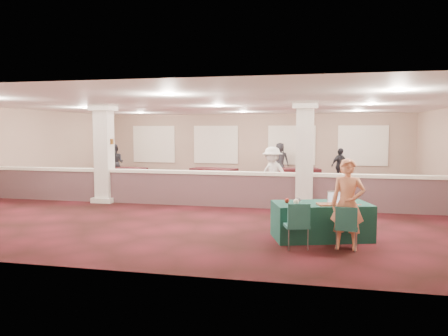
% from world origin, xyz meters
% --- Properties ---
extents(ground, '(16.00, 16.00, 0.00)m').
position_xyz_m(ground, '(0.00, 0.00, 0.00)').
color(ground, '#421017').
rests_on(ground, ground).
extents(wall_back, '(16.00, 0.04, 3.20)m').
position_xyz_m(wall_back, '(0.00, 8.00, 1.60)').
color(wall_back, gray).
rests_on(wall_back, ground).
extents(wall_front, '(16.00, 0.04, 3.20)m').
position_xyz_m(wall_front, '(0.00, -8.00, 1.60)').
color(wall_front, gray).
rests_on(wall_front, ground).
extents(wall_left, '(0.04, 16.00, 3.20)m').
position_xyz_m(wall_left, '(-8.00, 0.00, 1.60)').
color(wall_left, gray).
rests_on(wall_left, ground).
extents(ceiling, '(16.00, 16.00, 0.02)m').
position_xyz_m(ceiling, '(0.00, 0.00, 3.20)').
color(ceiling, white).
rests_on(ceiling, wall_back).
extents(partition_wall, '(15.60, 0.28, 1.10)m').
position_xyz_m(partition_wall, '(0.00, -1.50, 0.57)').
color(partition_wall, brown).
rests_on(partition_wall, ground).
extents(column_left, '(0.72, 0.72, 3.20)m').
position_xyz_m(column_left, '(-3.50, -1.50, 1.64)').
color(column_left, beige).
rests_on(column_left, ground).
extents(column_right, '(0.72, 0.72, 3.20)m').
position_xyz_m(column_right, '(3.00, -1.50, 1.64)').
color(column_right, beige).
rests_on(column_right, ground).
extents(sconce_left, '(0.12, 0.12, 0.18)m').
position_xyz_m(sconce_left, '(-3.78, -1.50, 2.00)').
color(sconce_left, brown).
rests_on(sconce_left, column_left).
extents(sconce_right, '(0.12, 0.12, 0.18)m').
position_xyz_m(sconce_right, '(-3.22, -1.50, 2.00)').
color(sconce_right, brown).
rests_on(sconce_right, column_left).
extents(near_table, '(2.27, 1.60, 0.79)m').
position_xyz_m(near_table, '(3.50, -5.00, 0.40)').
color(near_table, '#0F372F').
rests_on(near_table, ground).
extents(conf_chair_main, '(0.50, 0.50, 0.87)m').
position_xyz_m(conf_chair_main, '(3.99, -5.80, 0.52)').
color(conf_chair_main, '#1D5554').
rests_on(conf_chair_main, ground).
extents(conf_chair_side, '(0.59, 0.59, 0.94)m').
position_xyz_m(conf_chair_side, '(3.03, -5.96, 0.55)').
color(conf_chair_side, '#1D5554').
rests_on(conf_chair_side, ground).
extents(woman, '(0.70, 0.50, 1.82)m').
position_xyz_m(woman, '(4.00, -5.76, 0.91)').
color(woman, '#D6745D').
rests_on(woman, ground).
extents(far_table_front_left, '(2.02, 1.32, 0.75)m').
position_xyz_m(far_table_front_left, '(-6.50, 1.08, 0.38)').
color(far_table_front_left, black).
rests_on(far_table_front_left, ground).
extents(far_table_front_center, '(1.97, 1.22, 0.75)m').
position_xyz_m(far_table_front_center, '(1.52, 0.30, 0.37)').
color(far_table_front_center, black).
rests_on(far_table_front_center, ground).
extents(far_table_front_right, '(1.74, 0.93, 0.69)m').
position_xyz_m(far_table_front_right, '(3.01, 2.47, 0.35)').
color(far_table_front_right, black).
rests_on(far_table_front_right, ground).
extents(far_table_back_left, '(1.74, 1.11, 0.65)m').
position_xyz_m(far_table_back_left, '(-5.15, 3.88, 0.33)').
color(far_table_back_left, black).
rests_on(far_table_back_left, ground).
extents(far_table_back_center, '(2.05, 1.38, 0.76)m').
position_xyz_m(far_table_back_center, '(-0.94, 3.20, 0.38)').
color(far_table_back_center, black).
rests_on(far_table_back_center, ground).
extents(far_table_back_right, '(2.04, 1.40, 0.75)m').
position_xyz_m(far_table_back_right, '(2.50, 3.97, 0.38)').
color(far_table_back_right, black).
rests_on(far_table_back_right, ground).
extents(attendee_a, '(0.84, 0.48, 1.72)m').
position_xyz_m(attendee_a, '(-5.86, 4.00, 0.86)').
color(attendee_a, black).
rests_on(attendee_a, ground).
extents(attendee_b, '(1.27, 1.06, 1.81)m').
position_xyz_m(attendee_b, '(1.88, 0.00, 0.91)').
color(attendee_b, silver).
rests_on(attendee_b, ground).
extents(attendee_c, '(0.99, 0.95, 1.58)m').
position_xyz_m(attendee_c, '(4.30, 5.22, 0.79)').
color(attendee_c, black).
rests_on(attendee_c, ground).
extents(attendee_d, '(0.87, 0.48, 1.75)m').
position_xyz_m(attendee_d, '(1.50, 7.00, 0.87)').
color(attendee_d, black).
rests_on(attendee_d, ground).
extents(laptop_base, '(0.42, 0.34, 0.02)m').
position_xyz_m(laptop_base, '(3.83, -4.96, 0.80)').
color(laptop_base, '#BBBBBF').
rests_on(laptop_base, near_table).
extents(laptop_screen, '(0.34, 0.12, 0.24)m').
position_xyz_m(laptop_screen, '(3.79, -4.84, 0.93)').
color(laptop_screen, '#BBBBBF').
rests_on(laptop_screen, near_table).
extents(screen_glow, '(0.31, 0.10, 0.21)m').
position_xyz_m(screen_glow, '(3.79, -4.85, 0.91)').
color(screen_glow, '#AEBBD1').
rests_on(screen_glow, near_table).
extents(knitting, '(0.51, 0.44, 0.03)m').
position_xyz_m(knitting, '(3.63, -5.25, 0.81)').
color(knitting, '#B74C1D').
rests_on(knitting, near_table).
extents(yarn_cream, '(0.12, 0.12, 0.12)m').
position_xyz_m(yarn_cream, '(2.96, -5.29, 0.85)').
color(yarn_cream, beige).
rests_on(yarn_cream, near_table).
extents(yarn_red, '(0.11, 0.11, 0.11)m').
position_xyz_m(yarn_red, '(2.76, -5.18, 0.84)').
color(yarn_red, maroon).
rests_on(yarn_red, near_table).
extents(yarn_grey, '(0.11, 0.11, 0.11)m').
position_xyz_m(yarn_grey, '(3.00, -5.03, 0.85)').
color(yarn_grey, '#535359').
rests_on(yarn_grey, near_table).
extents(scissors, '(0.13, 0.07, 0.01)m').
position_xyz_m(scissors, '(4.26, -5.08, 0.80)').
color(scissors, red).
rests_on(scissors, near_table).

